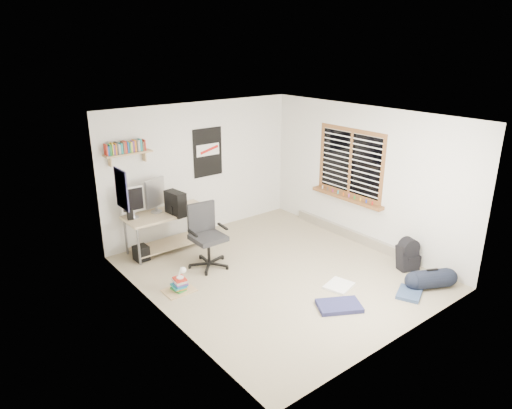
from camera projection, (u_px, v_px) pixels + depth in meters
floor at (278, 272)px, 7.37m from camera, size 4.00×4.50×0.01m
ceiling at (281, 116)px, 6.53m from camera, size 4.00×4.50×0.01m
back_wall at (201, 169)px, 8.62m from camera, size 4.00×0.01×2.50m
left_wall at (160, 231)px, 5.78m from camera, size 0.01×4.50×2.50m
right_wall at (364, 177)px, 8.12m from camera, size 0.01×4.50×2.50m
desk at (168, 230)px, 8.09m from camera, size 1.55×0.85×0.67m
monitor_left at (133, 208)px, 7.65m from camera, size 0.40×0.12×0.43m
monitor_right at (156, 201)px, 7.91m from camera, size 0.45×0.27×0.49m
pc_tower at (176, 204)px, 7.85m from camera, size 0.24×0.43×0.43m
keyboard at (151, 220)px, 7.68m from camera, size 0.44×0.24×0.02m
speaker_left at (130, 215)px, 7.64m from camera, size 0.13×0.13×0.20m
speaker_right at (174, 211)px, 7.85m from camera, size 0.11×0.11×0.19m
office_chair at (208, 239)px, 7.41m from camera, size 0.75×0.75×1.06m
wall_shelf at (128, 153)px, 7.51m from camera, size 0.80×0.22×0.24m
poster_back_wall at (208, 152)px, 8.59m from camera, size 0.62×0.03×0.92m
poster_left_wall at (121, 189)px, 6.60m from camera, size 0.02×0.42×0.60m
window at (350, 163)px, 8.24m from camera, size 0.10×1.50×1.26m
baseboard_heater at (345, 232)px, 8.70m from camera, size 0.08×2.50×0.18m
backpack at (407, 257)px, 7.43m from camera, size 0.39×0.35×0.43m
duffel_bag at (431, 279)px, 6.86m from camera, size 0.39×0.39×0.56m
tshirt at (339, 286)px, 6.92m from camera, size 0.49×0.44×0.04m
jeans_a at (339, 306)px, 6.37m from camera, size 0.71×0.62×0.07m
jeans_b at (409, 293)px, 6.70m from camera, size 0.52×0.47×0.05m
book_stack at (179, 282)px, 6.76m from camera, size 0.43×0.37×0.27m
desk_lamp at (180, 268)px, 6.68m from camera, size 0.14×0.20×0.18m
subwoofer at (141, 253)px, 7.72m from camera, size 0.23×0.23×0.25m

